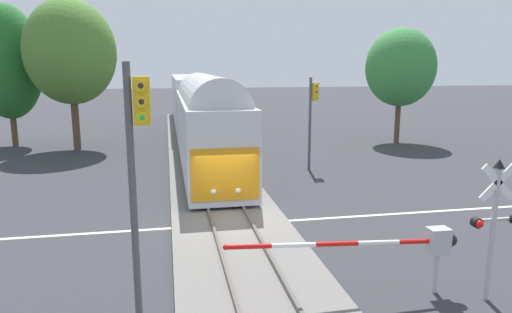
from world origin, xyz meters
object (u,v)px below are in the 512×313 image
(traffic_signal_far_side, at_px, (313,109))
(pine_left_background, at_px, (7,62))
(crossing_signal_mast, at_px, (495,216))
(commuter_train, at_px, (196,107))
(maple_right_background, at_px, (401,67))
(traffic_signal_median, at_px, (137,159))
(crossing_gate_near, at_px, (412,244))
(oak_behind_train, at_px, (70,52))

(traffic_signal_far_side, xyz_separation_m, pine_left_background, (-19.47, 11.97, 2.64))
(crossing_signal_mast, relative_size, traffic_signal_far_side, 0.70)
(crossing_signal_mast, bearing_deg, pine_left_background, 124.94)
(commuter_train, relative_size, traffic_signal_far_side, 7.58)
(maple_right_background, bearing_deg, pine_left_background, 172.17)
(commuter_train, distance_m, traffic_signal_median, 26.97)
(maple_right_background, relative_size, pine_left_background, 0.85)
(crossing_gate_near, distance_m, pine_left_background, 32.45)
(crossing_gate_near, height_order, oak_behind_train, oak_behind_train)
(traffic_signal_median, xyz_separation_m, traffic_signal_far_side, (8.82, 15.52, -0.48))
(traffic_signal_far_side, distance_m, pine_left_background, 23.01)
(crossing_signal_mast, distance_m, pine_left_background, 33.89)
(crossing_gate_near, height_order, traffic_signal_median, traffic_signal_median)
(pine_left_background, relative_size, oak_behind_train, 0.98)
(traffic_signal_median, bearing_deg, commuter_train, 83.89)
(pine_left_background, bearing_deg, traffic_signal_median, -68.81)
(pine_left_background, bearing_deg, crossing_signal_mast, -55.06)
(crossing_gate_near, relative_size, crossing_signal_mast, 1.67)
(traffic_signal_median, distance_m, pine_left_background, 29.56)
(traffic_signal_far_side, relative_size, oak_behind_train, 0.50)
(crossing_gate_near, bearing_deg, commuter_train, 98.53)
(crossing_gate_near, relative_size, traffic_signal_median, 1.03)
(crossing_signal_mast, relative_size, maple_right_background, 0.42)
(oak_behind_train, bearing_deg, pine_left_background, 153.22)
(commuter_train, height_order, maple_right_background, maple_right_background)
(commuter_train, height_order, traffic_signal_median, traffic_signal_median)
(crossing_gate_near, distance_m, traffic_signal_far_side, 15.24)
(crossing_gate_near, bearing_deg, oak_behind_train, 117.22)
(traffic_signal_median, bearing_deg, oak_behind_train, 103.02)
(traffic_signal_far_side, bearing_deg, traffic_signal_median, -119.62)
(crossing_signal_mast, distance_m, oak_behind_train, 29.34)
(crossing_gate_near, relative_size, pine_left_background, 0.60)
(commuter_train, height_order, oak_behind_train, oak_behind_train)
(crossing_signal_mast, bearing_deg, maple_right_background, 67.67)
(crossing_gate_near, bearing_deg, pine_left_background, 122.95)
(commuter_train, bearing_deg, maple_right_background, -11.98)
(commuter_train, distance_m, traffic_signal_far_side, 12.77)
(traffic_signal_far_side, height_order, oak_behind_train, oak_behind_train)
(traffic_signal_far_side, distance_m, maple_right_background, 12.62)
(crossing_signal_mast, distance_m, traffic_signal_median, 8.80)
(crossing_gate_near, height_order, maple_right_background, maple_right_background)
(commuter_train, bearing_deg, oak_behind_train, -168.56)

